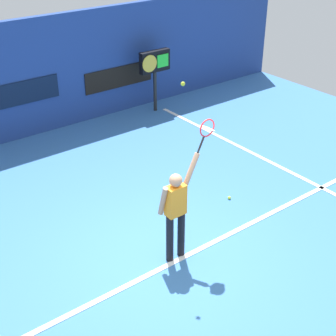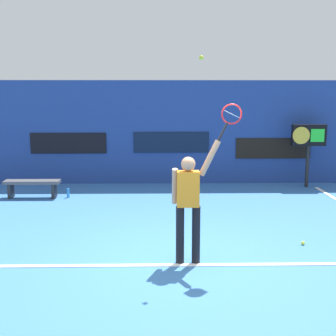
{
  "view_description": "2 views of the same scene",
  "coord_description": "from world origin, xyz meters",
  "px_view_note": "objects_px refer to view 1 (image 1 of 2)",
  "views": [
    {
      "loc": [
        -4.31,
        -5.6,
        5.72
      ],
      "look_at": [
        0.35,
        0.45,
        1.49
      ],
      "focal_mm": 53.95,
      "sensor_mm": 36.0,
      "label": 1
    },
    {
      "loc": [
        -0.33,
        -6.71,
        2.64
      ],
      "look_at": [
        -0.21,
        -0.07,
        1.52
      ],
      "focal_mm": 47.38,
      "sensor_mm": 36.0,
      "label": 2
    }
  ],
  "objects_px": {
    "tennis_racket": "(206,130)",
    "scoreboard_clock": "(155,64)",
    "tennis_player": "(176,209)",
    "spare_ball": "(229,198)",
    "tennis_ball": "(183,84)"
  },
  "relations": [
    {
      "from": "tennis_racket",
      "to": "scoreboard_clock",
      "type": "bearing_deg",
      "value": 61.26
    },
    {
      "from": "tennis_racket",
      "to": "scoreboard_clock",
      "type": "distance_m",
      "value": 6.54
    },
    {
      "from": "tennis_player",
      "to": "scoreboard_clock",
      "type": "xyz_separation_m",
      "value": [
        3.74,
        5.67,
        0.39
      ]
    },
    {
      "from": "tennis_racket",
      "to": "scoreboard_clock",
      "type": "relative_size",
      "value": 0.35
    },
    {
      "from": "tennis_ball",
      "to": "spare_ball",
      "type": "xyz_separation_m",
      "value": [
        1.9,
        0.73,
        -3.12
      ]
    },
    {
      "from": "spare_ball",
      "to": "scoreboard_clock",
      "type": "bearing_deg",
      "value": 71.26
    },
    {
      "from": "tennis_racket",
      "to": "tennis_ball",
      "type": "xyz_separation_m",
      "value": [
        -0.44,
        0.08,
        0.86
      ]
    },
    {
      "from": "tennis_ball",
      "to": "scoreboard_clock",
      "type": "height_order",
      "value": "tennis_ball"
    },
    {
      "from": "tennis_racket",
      "to": "scoreboard_clock",
      "type": "xyz_separation_m",
      "value": [
        3.11,
        5.68,
        -0.91
      ]
    },
    {
      "from": "scoreboard_clock",
      "to": "spare_ball",
      "type": "bearing_deg",
      "value": -108.74
    },
    {
      "from": "tennis_player",
      "to": "spare_ball",
      "type": "height_order",
      "value": "tennis_player"
    },
    {
      "from": "tennis_ball",
      "to": "tennis_racket",
      "type": "bearing_deg",
      "value": -9.9
    },
    {
      "from": "tennis_player",
      "to": "tennis_ball",
      "type": "relative_size",
      "value": 28.71
    },
    {
      "from": "tennis_ball",
      "to": "scoreboard_clock",
      "type": "distance_m",
      "value": 6.86
    },
    {
      "from": "tennis_racket",
      "to": "tennis_ball",
      "type": "height_order",
      "value": "tennis_ball"
    }
  ]
}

